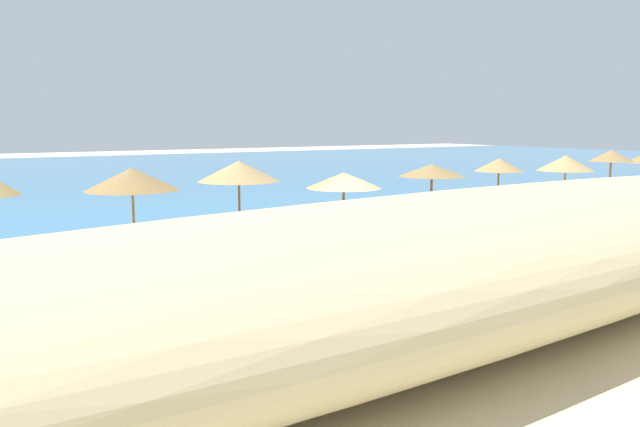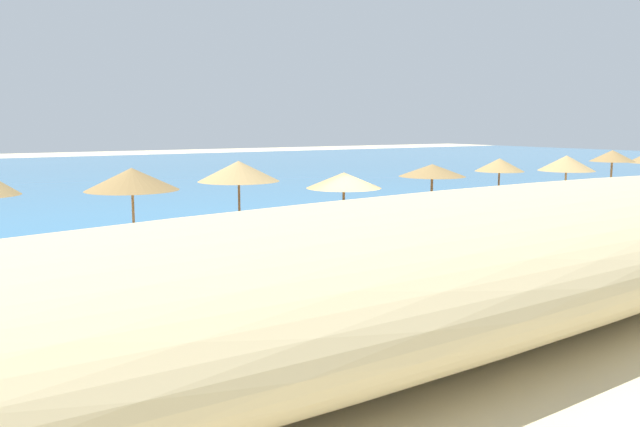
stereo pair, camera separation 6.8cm
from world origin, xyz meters
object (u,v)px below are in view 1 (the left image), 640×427
at_px(beach_umbrella_6, 432,170).
at_px(lounge_chair_1, 374,233).
at_px(beach_umbrella_4, 239,171).
at_px(beach_umbrella_7, 499,165).
at_px(lounge_chair_0, 275,244).
at_px(beach_umbrella_8, 566,163).
at_px(beach_umbrella_3, 132,179).
at_px(beach_umbrella_5, 344,180).
at_px(beach_umbrella_9, 611,156).

relative_size(beach_umbrella_6, lounge_chair_1, 1.72).
bearing_deg(beach_umbrella_4, beach_umbrella_6, -0.88).
relative_size(beach_umbrella_4, beach_umbrella_7, 1.09).
bearing_deg(beach_umbrella_7, lounge_chair_1, -169.42).
height_order(beach_umbrella_6, beach_umbrella_7, beach_umbrella_7).
distance_m(beach_umbrella_4, lounge_chair_0, 2.70).
xyz_separation_m(beach_umbrella_7, beach_umbrella_8, (4.12, -0.09, -0.06)).
distance_m(beach_umbrella_7, beach_umbrella_8, 4.12).
relative_size(beach_umbrella_3, beach_umbrella_5, 1.09).
distance_m(beach_umbrella_3, beach_umbrella_8, 18.91).
bearing_deg(beach_umbrella_4, beach_umbrella_3, 179.24).
bearing_deg(beach_umbrella_7, beach_umbrella_6, 177.36).
height_order(beach_umbrella_7, lounge_chair_0, beach_umbrella_7).
distance_m(beach_umbrella_5, lounge_chair_1, 2.18).
height_order(beach_umbrella_8, beach_umbrella_9, beach_umbrella_9).
bearing_deg(lounge_chair_0, beach_umbrella_5, -42.14).
height_order(beach_umbrella_4, lounge_chair_1, beach_umbrella_4).
bearing_deg(lounge_chair_0, beach_umbrella_4, 38.35).
relative_size(beach_umbrella_7, lounge_chair_0, 1.60).
bearing_deg(beach_umbrella_8, beach_umbrella_5, 179.49).
bearing_deg(beach_umbrella_4, lounge_chair_1, -22.22).
relative_size(beach_umbrella_3, beach_umbrella_8, 1.05).
bearing_deg(beach_umbrella_3, beach_umbrella_9, -0.35).
distance_m(beach_umbrella_5, beach_umbrella_6, 4.16).
bearing_deg(beach_umbrella_6, beach_umbrella_4, 179.12).
distance_m(lounge_chair_0, lounge_chair_1, 3.70).
xyz_separation_m(beach_umbrella_3, beach_umbrella_6, (11.30, -0.17, -0.18)).
height_order(beach_umbrella_6, beach_umbrella_9, beach_umbrella_9).
xyz_separation_m(beach_umbrella_3, beach_umbrella_5, (7.15, -0.32, -0.35)).
bearing_deg(beach_umbrella_9, lounge_chair_1, -174.13).
bearing_deg(lounge_chair_0, beach_umbrella_6, -52.64).
height_order(beach_umbrella_6, lounge_chair_1, beach_umbrella_6).
height_order(beach_umbrella_9, lounge_chair_1, beach_umbrella_9).
relative_size(lounge_chair_0, lounge_chair_1, 1.12).
distance_m(beach_umbrella_8, beach_umbrella_9, 3.76).
bearing_deg(beach_umbrella_5, beach_umbrella_3, 177.47).
distance_m(beach_umbrella_7, lounge_chair_1, 7.75).
bearing_deg(beach_umbrella_5, lounge_chair_1, -79.51).
xyz_separation_m(beach_umbrella_3, beach_umbrella_9, (22.66, -0.14, 0.05)).
bearing_deg(lounge_chair_1, beach_umbrella_9, -52.08).
xyz_separation_m(beach_umbrella_5, lounge_chair_1, (0.26, -1.39, -1.66)).
xyz_separation_m(beach_umbrella_4, beach_umbrella_9, (19.32, -0.09, -0.05)).
distance_m(beach_umbrella_3, beach_umbrella_4, 3.34).
distance_m(beach_umbrella_8, lounge_chair_0, 15.37).
relative_size(beach_umbrella_9, lounge_chair_0, 1.69).
bearing_deg(beach_umbrella_6, lounge_chair_0, -168.59).
xyz_separation_m(beach_umbrella_7, beach_umbrella_9, (7.87, 0.19, 0.14)).
xyz_separation_m(beach_umbrella_8, lounge_chair_0, (-15.21, -1.28, -1.86)).
bearing_deg(beach_umbrella_7, beach_umbrella_4, 178.58).
height_order(beach_umbrella_3, beach_umbrella_7, beach_umbrella_3).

